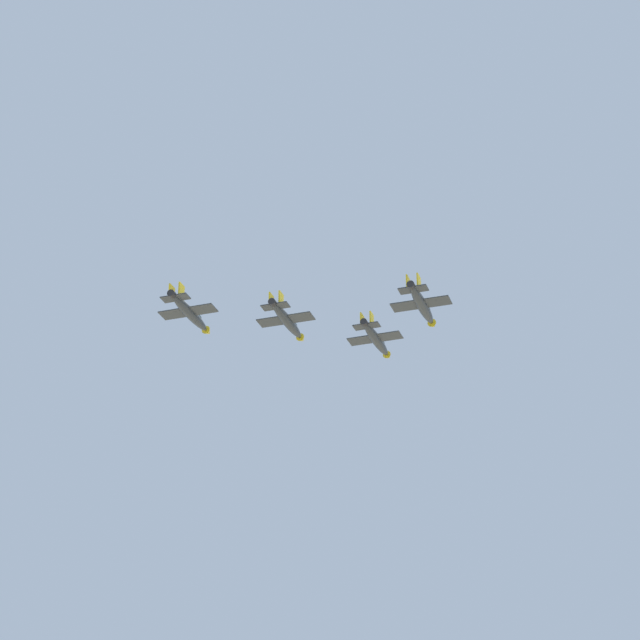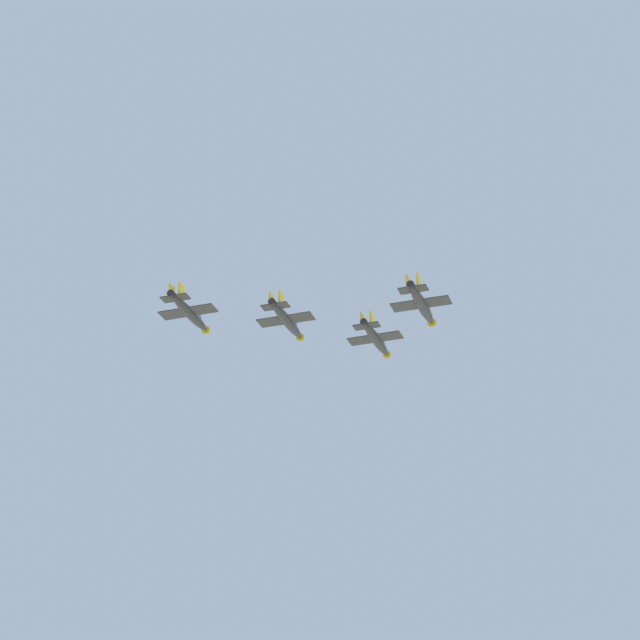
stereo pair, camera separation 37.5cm
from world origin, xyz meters
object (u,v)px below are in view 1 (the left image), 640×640
object	(u,v)px
jet_left_outer	(190,313)
jet_lead	(376,339)
jet_right_wingman	(422,305)
jet_left_wingman	(287,320)

from	to	relation	value
jet_left_outer	jet_lead	bearing A→B (deg)	-39.72
jet_lead	jet_right_wingman	xyz separation A→B (m)	(4.01, -21.14, -2.23)
jet_left_outer	jet_right_wingman	bearing A→B (deg)	-67.94
jet_left_wingman	jet_lead	bearing A→B (deg)	-40.06
jet_right_wingman	jet_left_outer	distance (m)	45.01
jet_right_wingman	jet_left_outer	xyz separation A→B (m)	(-44.45, 6.42, -2.98)
jet_right_wingman	jet_left_wingman	bearing A→B (deg)	89.86
jet_lead	jet_left_outer	xyz separation A→B (m)	(-40.44, -14.73, -5.21)
jet_left_outer	jet_left_wingman	bearing A→B (deg)	-39.72
jet_lead	jet_left_outer	world-z (taller)	jet_lead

